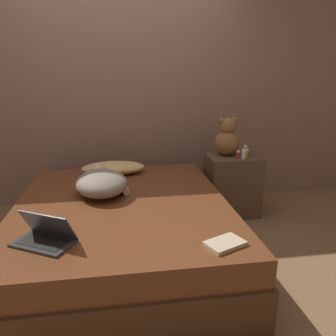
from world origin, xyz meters
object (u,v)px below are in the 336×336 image
Objects in this scene: pillow at (113,168)px; bottle_orange at (247,153)px; bottle_clear at (244,154)px; book at (225,244)px; teddy_bear at (227,139)px; bottle_blue at (245,151)px; person_lying at (102,182)px; bottle_red at (238,154)px; laptop at (45,236)px.

bottle_orange is at bearing -3.66° from pillow.
bottle_clear is at bearing -7.15° from pillow.
bottle_orange is 1.61m from book.
teddy_bear is 3.68× the size of bottle_blue.
bottle_blue is at bearing 64.89° from book.
pillow is 6.27× the size of bottle_clear.
person_lying is at bearing -156.53° from teddy_bear.
book is at bearing -60.94° from person_lying.
pillow is 0.54m from person_lying.
person_lying is 6.65× the size of bottle_blue.
bottle_clear is (0.12, -0.18, -0.12)m from teddy_bear.
bottle_clear is 0.37× the size of book.
bottle_red is at bearing -64.69° from teddy_bear.
pillow is 1.66m from book.
bottle_blue is 0.15m from bottle_red.
laptop is 2.03m from bottle_red.
person_lying is 1.25m from book.
person_lying is 1.81× the size of teddy_bear.
bottle_orange is (1.75, 1.25, 0.14)m from laptop.
pillow is at bearing 178.60° from bottle_blue.
person_lying reaches higher than pillow.
bottle_clear is 1.51m from book.
pillow is 0.87× the size of person_lying.
bottle_red is at bearing -157.20° from bottle_orange.
bottle_clear is (-0.07, -0.08, 0.01)m from bottle_orange.
bottle_orange is 0.76× the size of bottle_blue.
bottle_blue is at bearing 42.21° from bottle_red.
pillow is 7.68× the size of bottle_orange.
person_lying reaches higher than laptop.
bottle_clear is at bearing -131.24° from bottle_orange.
laptop is (-0.30, -0.80, -0.05)m from person_lying.
teddy_bear is at bearing 115.31° from bottle_red.
bottle_clear reaches higher than pillow.
laptop is 1.52× the size of book.
bottle_blue is at bearing 11.16° from person_lying.
teddy_bear is 0.21m from bottle_red.
person_lying is (-0.09, -0.53, 0.04)m from pillow.
teddy_bear is 4.86× the size of bottle_orange.
bottle_blue is at bearing 91.66° from bottle_orange.
bottle_clear is at bearing 64.64° from laptop.
person_lying is 1.51m from bottle_orange.
book is (-0.70, -1.49, -0.18)m from bottle_blue.
pillow is 1.58× the size of teddy_bear.
bottle_red is (1.24, -0.13, 0.12)m from pillow.
pillow is 7.75× the size of bottle_red.
bottle_red is (-0.11, -0.05, -0.00)m from bottle_orange.
bottle_red is 0.30× the size of book.
book is at bearing -66.75° from pillow.
bottle_clear is 0.14m from bottle_blue.
book is (0.65, -1.52, -0.05)m from pillow.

